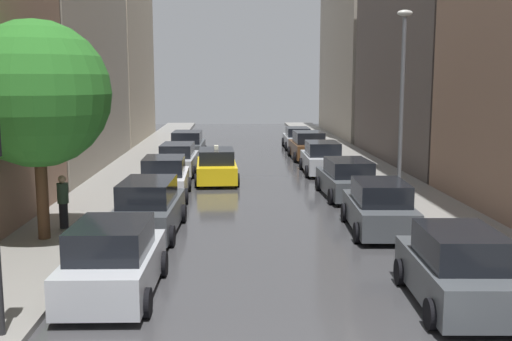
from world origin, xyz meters
TOP-DOWN VIEW (x-y plane):
  - ground_plane at (0.00, 24.00)m, footprint 28.00×72.00m
  - sidewalk_left at (-6.50, 24.00)m, footprint 3.00×72.00m
  - sidewalk_right at (6.50, 24.00)m, footprint 3.00×72.00m
  - building_left_mid at (-11.00, 26.55)m, footprint 6.00×15.83m
  - building_right_mid at (11.00, 28.18)m, footprint 6.00×16.61m
  - building_right_far at (11.00, 45.89)m, footprint 6.00×16.56m
  - parked_car_left_nearest at (-3.79, 6.27)m, footprint 2.14×4.11m
  - parked_car_left_second at (-3.72, 11.87)m, footprint 2.14×4.71m
  - parked_car_left_third at (-3.86, 17.84)m, footprint 2.14×4.14m
  - parked_car_left_fourth at (-3.86, 24.36)m, footprint 2.12×4.77m
  - parked_car_left_fifth at (-3.78, 30.56)m, footprint 2.24×4.77m
  - parked_car_right_nearest at (3.84, 5.33)m, footprint 2.13×4.12m
  - parked_car_right_second at (3.75, 11.84)m, footprint 2.19×4.36m
  - parked_car_right_third at (3.84, 17.71)m, footprint 2.21×4.64m
  - parked_car_right_fourth at (3.75, 24.14)m, footprint 2.10×4.35m
  - parked_car_right_fifth at (3.75, 29.92)m, footprint 2.23×4.49m
  - parked_car_right_sixth at (3.74, 35.83)m, footprint 2.05×4.57m
  - taxi_midroad at (-1.78, 21.73)m, footprint 2.21×4.57m
  - pedestrian_near_tree at (-6.53, 12.19)m, footprint 0.36×0.36m
  - street_tree_left at (-6.78, 10.92)m, footprint 4.34×4.34m
  - lamp_post_right at (5.55, 15.97)m, footprint 0.60×0.28m

SIDE VIEW (x-z plane):
  - ground_plane at x=0.00m, z-range -0.04..0.00m
  - sidewalk_left at x=-6.50m, z-range 0.00..0.15m
  - sidewalk_right at x=6.50m, z-range 0.00..0.15m
  - parked_car_right_sixth at x=3.74m, z-range -0.04..1.49m
  - parked_car_left_fourth at x=-3.86m, z-range -0.05..1.57m
  - parked_car_right_third at x=3.84m, z-range -0.05..1.57m
  - taxi_midroad at x=-1.78m, z-range -0.14..1.67m
  - parked_car_right_second at x=3.75m, z-range -0.06..1.65m
  - parked_car_right_fourth at x=3.75m, z-range -0.06..1.65m
  - parked_car_left_fifth at x=-3.78m, z-range -0.06..1.68m
  - parked_car_right_fifth at x=3.75m, z-range -0.06..1.68m
  - parked_car_left_third at x=-3.86m, z-range -0.06..1.69m
  - parked_car_right_nearest at x=3.84m, z-range -0.06..1.69m
  - parked_car_left_nearest at x=-3.79m, z-range -0.06..1.70m
  - parked_car_left_second at x=-3.72m, z-range -0.06..1.73m
  - pedestrian_near_tree at x=-6.53m, z-range 0.19..1.94m
  - lamp_post_right at x=5.55m, z-range 0.69..8.09m
  - street_tree_left at x=-6.78m, z-range 1.24..7.79m
  - building_left_mid at x=-11.00m, z-range 0.00..10.66m
  - building_right_mid at x=11.00m, z-range 0.00..13.28m
  - building_right_far at x=11.00m, z-range 0.00..19.74m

